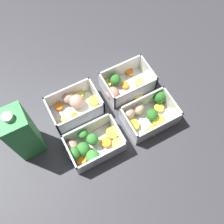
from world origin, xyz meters
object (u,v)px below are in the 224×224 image
Objects in this scene: container_near_right at (147,113)px; container_far_right at (124,85)px; container_far_left at (75,104)px; container_near_left at (90,146)px; juice_carton at (22,134)px.

container_far_right is at bearing 96.76° from container_near_right.
container_near_right and container_far_left have the same top height.
juice_carton reaches higher than container_near_left.
container_far_left is (-0.17, 0.12, -0.00)m from container_near_right.
container_near_left is 1.08× the size of container_near_right.
container_near_left and container_far_right have the same top height.
juice_carton is (-0.33, 0.07, 0.07)m from container_near_right.
container_near_right is (0.19, 0.01, -0.00)m from container_near_left.
container_far_right is (0.18, 0.13, -0.00)m from container_near_left.
container_near_left is at bearing -96.93° from container_far_left.
container_near_right and container_far_right have the same top height.
container_far_left and container_far_right have the same top height.
container_far_right is 0.79× the size of juice_carton.
container_near_left is 1.10× the size of container_far_left.
container_far_right is (-0.01, 0.11, -0.00)m from container_near_right.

